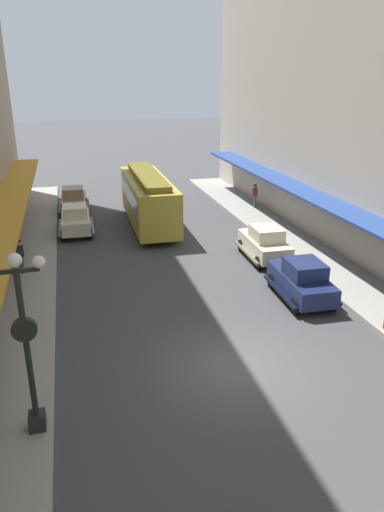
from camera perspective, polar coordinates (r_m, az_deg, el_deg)
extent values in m
plane|color=#424244|center=(16.63, 5.39, -13.01)|extent=(200.00, 200.00, 0.00)
cube|color=#99968E|center=(16.03, -21.81, -15.74)|extent=(3.00, 60.00, 0.15)
cube|color=#19234C|center=(21.36, 13.01, -3.18)|extent=(1.87, 3.97, 0.80)
cube|color=#19234C|center=(20.87, 13.45, -1.57)|extent=(1.51, 1.76, 0.70)
cube|color=#8C9EA8|center=(20.87, 13.45, -1.57)|extent=(1.44, 1.73, 0.42)
cube|color=#19234C|center=(23.13, 10.85, -0.99)|extent=(0.95, 0.40, 0.52)
cube|color=black|center=(21.12, 10.59, -4.22)|extent=(0.40, 3.52, 0.12)
cube|color=black|center=(21.89, 15.20, -3.70)|extent=(0.40, 3.52, 0.12)
cylinder|color=black|center=(22.35, 9.60, -2.94)|extent=(0.25, 0.69, 0.68)
cylinder|color=black|center=(22.97, 13.36, -2.56)|extent=(0.25, 0.69, 0.68)
cylinder|color=black|center=(20.09, 12.42, -5.98)|extent=(0.25, 0.69, 0.68)
cylinder|color=black|center=(20.78, 16.50, -5.45)|extent=(0.25, 0.69, 0.68)
cube|color=beige|center=(25.68, 8.69, 1.25)|extent=(1.80, 3.94, 0.80)
cube|color=beige|center=(25.22, 8.99, 2.67)|extent=(1.48, 1.74, 0.70)
cube|color=#8C9EA8|center=(25.22, 8.99, 2.67)|extent=(1.41, 1.70, 0.42)
cube|color=beige|center=(27.54, 7.08, 2.79)|extent=(0.94, 0.38, 0.52)
cube|color=#6D6856|center=(25.46, 6.66, 0.41)|extent=(0.33, 3.52, 0.12)
cube|color=#6D6856|center=(26.14, 10.59, 0.74)|extent=(0.33, 3.52, 0.12)
cylinder|color=black|center=(26.74, 5.97, 1.27)|extent=(0.24, 0.69, 0.68)
cylinder|color=black|center=(27.29, 9.18, 1.52)|extent=(0.24, 0.69, 0.68)
cylinder|color=black|center=(24.34, 8.04, -0.83)|extent=(0.24, 0.69, 0.68)
cylinder|color=black|center=(24.95, 11.50, -0.51)|extent=(0.24, 0.69, 0.68)
cube|color=#997F5B|center=(35.52, -14.04, 6.35)|extent=(1.86, 3.97, 0.80)
cube|color=#997F5B|center=(35.11, -14.15, 7.43)|extent=(1.51, 1.76, 0.70)
cube|color=#8C9EA8|center=(35.11, -14.15, 7.43)|extent=(1.44, 1.72, 0.42)
cube|color=#997F5B|center=(37.58, -13.99, 7.21)|extent=(0.95, 0.40, 0.52)
cube|color=#4C3F2D|center=(35.65, -15.52, 5.73)|extent=(0.39, 3.52, 0.12)
cube|color=#4C3F2D|center=(35.58, -12.46, 5.97)|extent=(0.39, 3.52, 0.12)
cylinder|color=black|center=(36.98, -15.21, 6.16)|extent=(0.25, 0.69, 0.68)
cylinder|color=black|center=(36.93, -12.70, 6.36)|extent=(0.25, 0.69, 0.68)
cylinder|color=black|center=(34.34, -15.36, 5.05)|extent=(0.25, 0.69, 0.68)
cylinder|color=black|center=(34.28, -12.67, 5.26)|extent=(0.25, 0.69, 0.68)
cube|color=beige|center=(30.49, -13.82, 4.02)|extent=(1.76, 3.93, 0.80)
cube|color=beige|center=(30.04, -13.93, 5.25)|extent=(1.47, 1.72, 0.70)
cube|color=#8C9EA8|center=(30.04, -13.93, 5.25)|extent=(1.39, 1.69, 0.42)
cube|color=beige|center=(32.52, -13.88, 5.15)|extent=(0.94, 0.38, 0.52)
cube|color=#6D6856|center=(30.60, -15.54, 3.29)|extent=(0.30, 3.51, 0.12)
cube|color=#6D6856|center=(30.58, -11.99, 3.59)|extent=(0.30, 3.51, 0.12)
cylinder|color=black|center=(31.93, -15.24, 3.89)|extent=(0.23, 0.68, 0.68)
cylinder|color=black|center=(31.91, -12.34, 4.14)|extent=(0.23, 0.68, 0.68)
cylinder|color=black|center=(29.32, -15.29, 2.39)|extent=(0.23, 0.68, 0.68)
cylinder|color=black|center=(29.30, -12.14, 2.66)|extent=(0.23, 0.68, 0.68)
cube|color=gold|center=(31.09, -5.31, 6.79)|extent=(2.62, 9.63, 2.70)
cube|color=brown|center=(30.76, -5.41, 9.56)|extent=(1.61, 8.66, 0.36)
cube|color=#8C9EA8|center=(30.98, -5.34, 7.64)|extent=(2.64, 8.86, 0.95)
cube|color=black|center=(28.79, -4.32, 2.46)|extent=(2.02, 1.23, 0.40)
cube|color=black|center=(34.24, -5.98, 5.39)|extent=(2.02, 1.23, 0.40)
cube|color=black|center=(14.36, -18.14, -18.35)|extent=(0.44, 0.44, 0.50)
cylinder|color=black|center=(13.05, -19.30, -10.26)|extent=(0.16, 0.16, 4.20)
cube|color=black|center=(12.15, -20.46, -1.70)|extent=(1.10, 0.10, 0.10)
sphere|color=white|center=(12.03, -17.97, -0.68)|extent=(0.32, 0.32, 0.32)
sphere|color=white|center=(12.05, -20.62, -0.47)|extent=(0.36, 0.36, 0.36)
cylinder|color=black|center=(12.81, -19.56, -8.33)|extent=(0.64, 0.18, 0.64)
cylinder|color=silver|center=(12.90, -19.53, -8.12)|extent=(0.56, 0.02, 0.56)
cylinder|color=#4C4238|center=(24.71, -19.87, -1.00)|extent=(0.24, 0.24, 0.85)
cube|color=#26262D|center=(24.47, -20.07, 0.53)|extent=(0.36, 0.22, 0.56)
sphere|color=tan|center=(24.34, -20.18, 1.42)|extent=(0.22, 0.22, 0.22)
cylinder|color=black|center=(24.31, -20.22, 1.68)|extent=(0.28, 0.28, 0.04)
cylinder|color=slate|center=(35.61, 7.55, 6.55)|extent=(0.24, 0.24, 0.85)
cube|color=maroon|center=(35.44, 7.60, 7.66)|extent=(0.36, 0.22, 0.56)
sphere|color=#9E7051|center=(35.36, 7.64, 8.29)|extent=(0.22, 0.22, 0.22)
cylinder|color=black|center=(35.33, 7.64, 8.48)|extent=(0.28, 0.28, 0.04)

